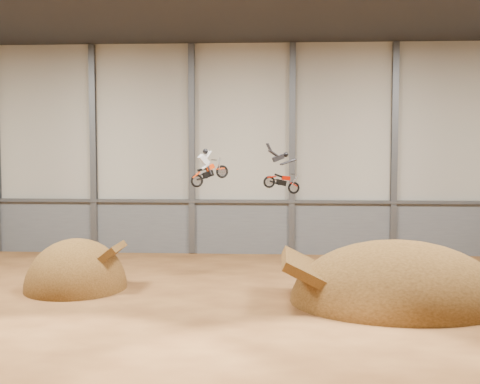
{
  "coord_description": "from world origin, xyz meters",
  "views": [
    {
      "loc": [
        2.61,
        -29.44,
        7.42
      ],
      "look_at": [
        0.55,
        4.0,
        4.96
      ],
      "focal_mm": 50.0,
      "sensor_mm": 36.0,
      "label": 1
    }
  ],
  "objects_px": {
    "fmx_rider_a": "(211,164)",
    "fmx_rider_b": "(280,169)",
    "takeoff_ramp": "(76,288)",
    "landing_ramp": "(397,302)"
  },
  "relations": [
    {
      "from": "fmx_rider_a",
      "to": "fmx_rider_b",
      "type": "xyz_separation_m",
      "value": [
        3.64,
        -2.1,
        -0.19
      ]
    },
    {
      "from": "landing_ramp",
      "to": "takeoff_ramp",
      "type": "bearing_deg",
      "value": 172.81
    },
    {
      "from": "takeoff_ramp",
      "to": "fmx_rider_b",
      "type": "distance_m",
      "value": 12.08
    },
    {
      "from": "fmx_rider_a",
      "to": "fmx_rider_b",
      "type": "relative_size",
      "value": 0.86
    },
    {
      "from": "takeoff_ramp",
      "to": "fmx_rider_a",
      "type": "relative_size",
      "value": 2.73
    },
    {
      "from": "fmx_rider_b",
      "to": "takeoff_ramp",
      "type": "bearing_deg",
      "value": 163.84
    },
    {
      "from": "fmx_rider_a",
      "to": "fmx_rider_b",
      "type": "height_order",
      "value": "fmx_rider_a"
    },
    {
      "from": "fmx_rider_a",
      "to": "fmx_rider_b",
      "type": "bearing_deg",
      "value": -56.8
    },
    {
      "from": "takeoff_ramp",
      "to": "landing_ramp",
      "type": "bearing_deg",
      "value": -7.19
    },
    {
      "from": "landing_ramp",
      "to": "fmx_rider_b",
      "type": "height_order",
      "value": "fmx_rider_b"
    }
  ]
}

